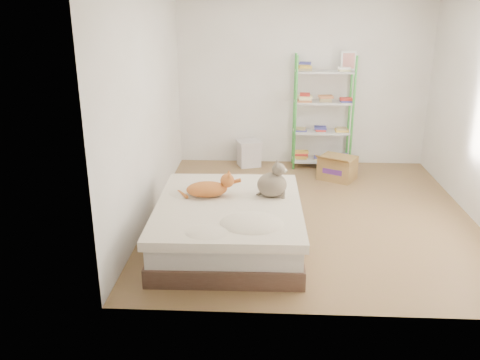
# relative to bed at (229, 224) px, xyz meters

# --- Properties ---
(room) EXTENTS (3.81, 4.21, 2.61)m
(room) POSITION_rel_bed_xyz_m (0.92, 0.88, 1.06)
(room) COLOR #866244
(room) RESTS_ON ground
(bed) EXTENTS (1.51, 1.87, 0.47)m
(bed) POSITION_rel_bed_xyz_m (0.00, 0.00, 0.00)
(bed) COLOR #493027
(bed) RESTS_ON ground
(orange_cat) EXTENTS (0.55, 0.34, 0.21)m
(orange_cat) POSITION_rel_bed_xyz_m (-0.24, 0.18, 0.34)
(orange_cat) COLOR #C0582A
(orange_cat) RESTS_ON bed
(grey_cat) EXTENTS (0.34, 0.29, 0.38)m
(grey_cat) POSITION_rel_bed_xyz_m (0.44, 0.22, 0.43)
(grey_cat) COLOR gray
(grey_cat) RESTS_ON bed
(shelf_unit) EXTENTS (0.89, 0.36, 1.74)m
(shelf_unit) POSITION_rel_bed_xyz_m (1.23, 2.76, 0.56)
(shelf_unit) COLOR green
(shelf_unit) RESTS_ON ground
(cardboard_box) EXTENTS (0.61, 0.63, 0.39)m
(cardboard_box) POSITION_rel_bed_xyz_m (1.41, 2.17, -0.07)
(cardboard_box) COLOR #A87F46
(cardboard_box) RESTS_ON ground
(white_bin) EXTENTS (0.42, 0.40, 0.40)m
(white_bin) POSITION_rel_bed_xyz_m (0.12, 2.73, -0.03)
(white_bin) COLOR silver
(white_bin) RESTS_ON ground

